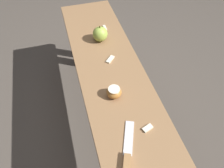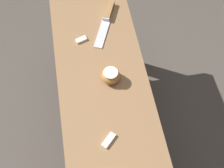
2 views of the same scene
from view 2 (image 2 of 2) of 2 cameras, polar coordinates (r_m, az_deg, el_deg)
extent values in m
plane|color=#4C443D|center=(1.43, -0.22, -14.41)|extent=(8.00, 8.00, 0.00)
cube|color=olive|center=(1.01, -0.30, -7.07)|extent=(1.25, 0.31, 0.04)
cylinder|color=olive|center=(1.51, -7.51, 8.28)|extent=(0.07, 0.07, 0.43)
cylinder|color=olive|center=(1.52, -0.35, 9.29)|extent=(0.07, 0.07, 0.43)
cube|color=silver|center=(1.18, -1.81, 9.17)|extent=(0.14, 0.08, 0.00)
cube|color=silver|center=(1.22, -1.05, 11.76)|extent=(0.02, 0.03, 0.02)
cube|color=#9E7042|center=(1.25, -0.55, 13.31)|extent=(0.10, 0.06, 0.02)
ellipsoid|color=#B27233|center=(1.05, -0.25, 1.49)|extent=(0.06, 0.06, 0.04)
cylinder|color=silver|center=(1.03, -0.26, 2.12)|extent=(0.05, 0.05, 0.00)
cube|color=silver|center=(1.17, -5.64, 8.08)|extent=(0.03, 0.05, 0.01)
cube|color=silver|center=(0.96, -0.63, -10.24)|extent=(0.05, 0.05, 0.01)
camera|label=1|loc=(1.14, 4.98, 50.44)|focal=35.00mm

